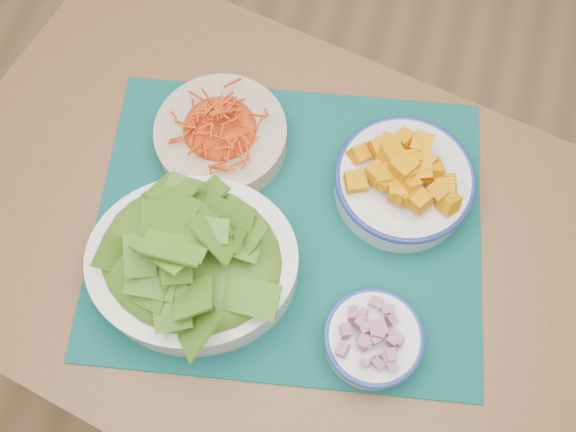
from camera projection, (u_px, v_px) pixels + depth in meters
The scene contains 7 objects.
ground at pixel (281, 285), 1.71m from camera, with size 4.00×4.00×0.00m, color #AC8153.
table at pixel (274, 258), 1.07m from camera, with size 1.17×0.89×0.75m.
placemat at pixel (288, 224), 0.96m from camera, with size 0.58×0.47×0.00m, color #063434.
carrot_bowl at pixel (221, 132), 0.98m from camera, with size 0.24×0.24×0.08m.
squash_bowl at pixel (405, 177), 0.94m from camera, with size 0.21×0.21×0.10m.
lettuce_bowl at pixel (191, 257), 0.87m from camera, with size 0.35×0.32×0.14m.
onion_bowl at pixel (374, 338), 0.86m from camera, with size 0.15×0.15×0.07m.
Camera 1 is at (0.15, -0.46, 1.65)m, focal length 40.00 mm.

